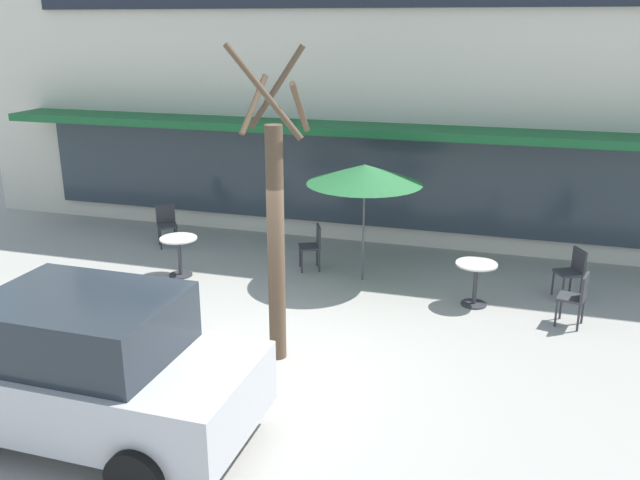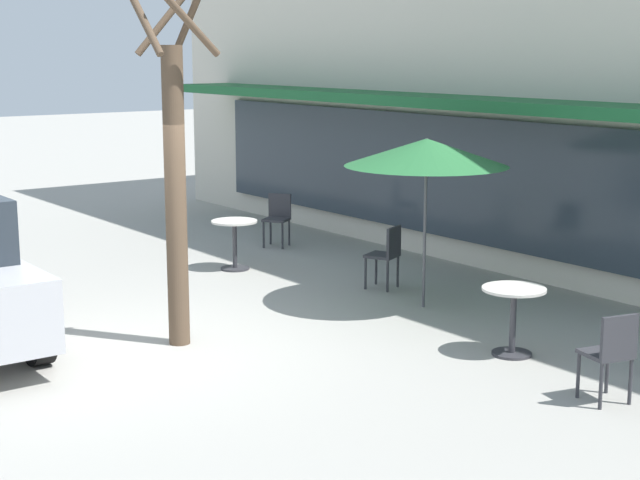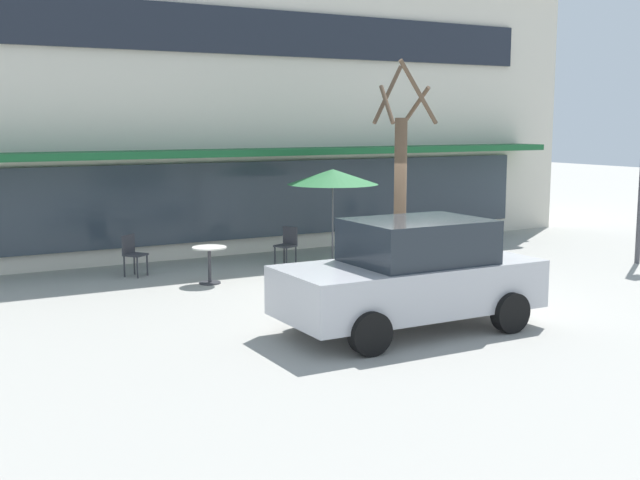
{
  "view_description": "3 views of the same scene",
  "coord_description": "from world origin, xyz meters",
  "views": [
    {
      "loc": [
        3.09,
        -7.88,
        4.63
      ],
      "look_at": [
        -0.24,
        3.11,
        0.91
      ],
      "focal_mm": 38.0,
      "sensor_mm": 36.0,
      "label": 1
    },
    {
      "loc": [
        9.57,
        -4.73,
        3.29
      ],
      "look_at": [
        -0.66,
        2.84,
        0.83
      ],
      "focal_mm": 55.0,
      "sensor_mm": 36.0,
      "label": 2
    },
    {
      "loc": [
        -8.92,
        -12.17,
        3.28
      ],
      "look_at": [
        -0.72,
        2.31,
        0.82
      ],
      "focal_mm": 45.0,
      "sensor_mm": 36.0,
      "label": 3
    }
  ],
  "objects": [
    {
      "name": "parked_sedan",
      "position": [
        -1.54,
        -2.07,
        0.88
      ],
      "size": [
        4.22,
        2.05,
        1.76
      ],
      "color": "#B7B7BC",
      "rests_on": "ground"
    },
    {
      "name": "cafe_table_streetside",
      "position": [
        2.52,
        3.12,
        0.52
      ],
      "size": [
        0.7,
        0.7,
        0.76
      ],
      "color": "#333338",
      "rests_on": "ground"
    },
    {
      "name": "patio_umbrella_green_folded",
      "position": [
        0.42,
        3.73,
        2.02
      ],
      "size": [
        2.1,
        2.1,
        2.2
      ],
      "color": "#4C4C51",
      "rests_on": "ground"
    },
    {
      "name": "building_facade",
      "position": [
        0.0,
        9.97,
        3.77
      ],
      "size": [
        19.26,
        9.1,
        7.54
      ],
      "color": "beige",
      "rests_on": "ground"
    },
    {
      "name": "cafe_table_near_wall",
      "position": [
        -2.96,
        2.93,
        0.52
      ],
      "size": [
        0.7,
        0.7,
        0.76
      ],
      "color": "#333338",
      "rests_on": "ground"
    },
    {
      "name": "cafe_chair_1",
      "position": [
        -0.63,
        3.99,
        0.53
      ],
      "size": [
        0.53,
        0.53,
        0.89
      ],
      "color": "#333338",
      "rests_on": "ground"
    },
    {
      "name": "cafe_chair_2",
      "position": [
        4.11,
        2.72,
        0.53
      ],
      "size": [
        0.49,
        0.49,
        0.89
      ],
      "color": "#333338",
      "rests_on": "ground"
    },
    {
      "name": "cafe_chair_3",
      "position": [
        4.11,
        3.93,
        0.53
      ],
      "size": [
        0.54,
        0.54,
        0.89
      ],
      "color": "#333338",
      "rests_on": "ground"
    },
    {
      "name": "cafe_chair_0",
      "position": [
        -4.09,
        4.49,
        0.53
      ],
      "size": [
        0.56,
        0.56,
        0.89
      ],
      "color": "#333338",
      "rests_on": "ground"
    },
    {
      "name": "ground_plane",
      "position": [
        0.0,
        0.0,
        0.0
      ],
      "size": [
        80.0,
        80.0,
        0.0
      ],
      "primitive_type": "plane",
      "color": "#9E9B93"
    },
    {
      "name": "street_tree",
      "position": [
        -0.04,
        0.38,
        1.95
      ],
      "size": [
        1.02,
        1.03,
        4.4
      ],
      "color": "brown",
      "rests_on": "ground"
    }
  ]
}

